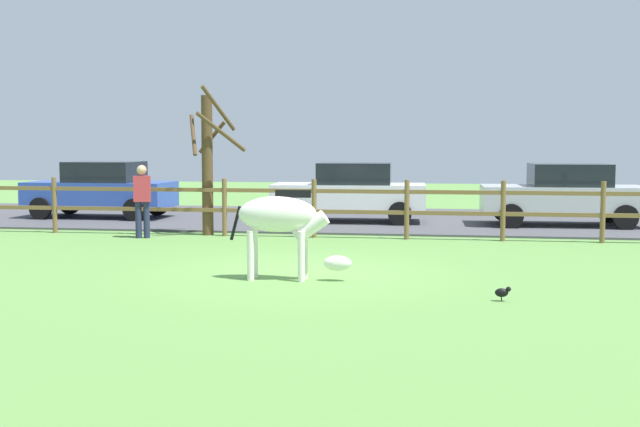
{
  "coord_description": "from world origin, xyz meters",
  "views": [
    {
      "loc": [
        2.49,
        -13.24,
        2.15
      ],
      "look_at": [
        0.18,
        1.09,
        0.89
      ],
      "focal_mm": 46.34,
      "sensor_mm": 36.0,
      "label": 1
    }
  ],
  "objects_px": {
    "visitor_near_fence": "(142,198)",
    "crow_on_grass": "(502,292)",
    "bare_tree": "(208,160)",
    "parked_car_white": "(350,192)",
    "parked_car_silver": "(564,194)",
    "zebra": "(283,221)",
    "parked_car_blue": "(101,189)"
  },
  "relations": [
    {
      "from": "zebra",
      "to": "parked_car_blue",
      "type": "bearing_deg",
      "value": 127.63
    },
    {
      "from": "zebra",
      "to": "parked_car_silver",
      "type": "relative_size",
      "value": 0.48
    },
    {
      "from": "bare_tree",
      "to": "parked_car_blue",
      "type": "bearing_deg",
      "value": 140.88
    },
    {
      "from": "parked_car_blue",
      "to": "parked_car_silver",
      "type": "relative_size",
      "value": 0.99
    },
    {
      "from": "parked_car_silver",
      "to": "visitor_near_fence",
      "type": "bearing_deg",
      "value": -157.92
    },
    {
      "from": "bare_tree",
      "to": "visitor_near_fence",
      "type": "xyz_separation_m",
      "value": [
        -1.29,
        -0.81,
        -0.84
      ]
    },
    {
      "from": "bare_tree",
      "to": "visitor_near_fence",
      "type": "distance_m",
      "value": 1.74
    },
    {
      "from": "parked_car_blue",
      "to": "visitor_near_fence",
      "type": "bearing_deg",
      "value": -55.86
    },
    {
      "from": "bare_tree",
      "to": "zebra",
      "type": "height_order",
      "value": "bare_tree"
    },
    {
      "from": "crow_on_grass",
      "to": "visitor_near_fence",
      "type": "distance_m",
      "value": 9.86
    },
    {
      "from": "parked_car_blue",
      "to": "parked_car_white",
      "type": "xyz_separation_m",
      "value": [
        7.02,
        -0.12,
        0.0
      ]
    },
    {
      "from": "parked_car_white",
      "to": "visitor_near_fence",
      "type": "bearing_deg",
      "value": -136.17
    },
    {
      "from": "zebra",
      "to": "crow_on_grass",
      "type": "xyz_separation_m",
      "value": [
        3.29,
        -1.25,
        -0.8
      ]
    },
    {
      "from": "parked_car_silver",
      "to": "bare_tree",
      "type": "bearing_deg",
      "value": -159.62
    },
    {
      "from": "parked_car_blue",
      "to": "parked_car_silver",
      "type": "bearing_deg",
      "value": -1.11
    },
    {
      "from": "parked_car_blue",
      "to": "parked_car_white",
      "type": "distance_m",
      "value": 7.02
    },
    {
      "from": "bare_tree",
      "to": "parked_car_white",
      "type": "bearing_deg",
      "value": 47.95
    },
    {
      "from": "parked_car_silver",
      "to": "parked_car_white",
      "type": "height_order",
      "value": "same"
    },
    {
      "from": "zebra",
      "to": "parked_car_silver",
      "type": "height_order",
      "value": "parked_car_silver"
    },
    {
      "from": "parked_car_white",
      "to": "zebra",
      "type": "bearing_deg",
      "value": -89.6
    },
    {
      "from": "crow_on_grass",
      "to": "parked_car_silver",
      "type": "distance_m",
      "value": 10.43
    },
    {
      "from": "parked_car_blue",
      "to": "parked_car_silver",
      "type": "distance_m",
      "value": 12.46
    },
    {
      "from": "bare_tree",
      "to": "parked_car_white",
      "type": "distance_m",
      "value": 4.43
    },
    {
      "from": "bare_tree",
      "to": "zebra",
      "type": "relative_size",
      "value": 1.77
    },
    {
      "from": "parked_car_white",
      "to": "bare_tree",
      "type": "bearing_deg",
      "value": -132.05
    },
    {
      "from": "parked_car_silver",
      "to": "visitor_near_fence",
      "type": "distance_m",
      "value": 10.41
    },
    {
      "from": "bare_tree",
      "to": "parked_car_white",
      "type": "relative_size",
      "value": 0.84
    },
    {
      "from": "bare_tree",
      "to": "parked_car_blue",
      "type": "relative_size",
      "value": 0.85
    },
    {
      "from": "crow_on_grass",
      "to": "parked_car_white",
      "type": "distance_m",
      "value": 10.87
    },
    {
      "from": "visitor_near_fence",
      "to": "crow_on_grass",
      "type": "bearing_deg",
      "value": -39.74
    },
    {
      "from": "crow_on_grass",
      "to": "visitor_near_fence",
      "type": "height_order",
      "value": "visitor_near_fence"
    },
    {
      "from": "zebra",
      "to": "parked_car_blue",
      "type": "relative_size",
      "value": 0.48
    }
  ]
}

